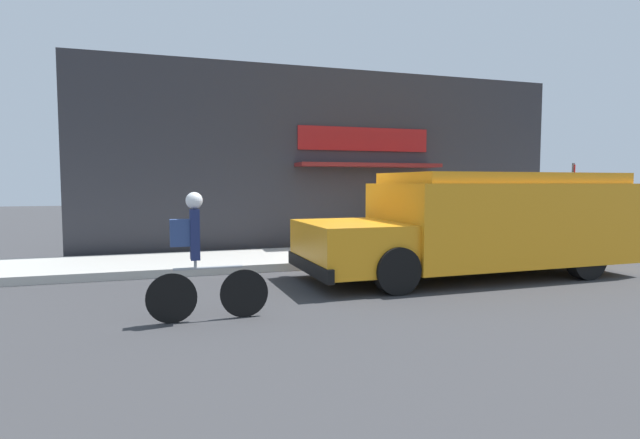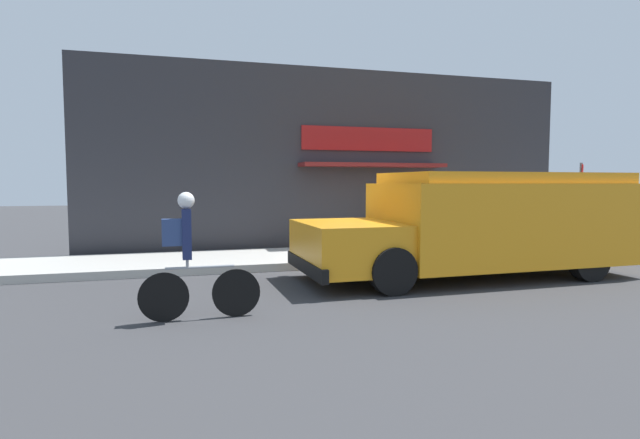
{
  "view_description": "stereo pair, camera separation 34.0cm",
  "coord_description": "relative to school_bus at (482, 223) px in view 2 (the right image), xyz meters",
  "views": [
    {
      "loc": [
        -4.59,
        -10.14,
        1.87
      ],
      "look_at": [
        -1.42,
        -0.2,
        1.1
      ],
      "focal_mm": 28.0,
      "sensor_mm": 36.0,
      "label": 1
    },
    {
      "loc": [
        -4.26,
        -10.24,
        1.87
      ],
      "look_at": [
        -1.42,
        -0.2,
        1.1
      ],
      "focal_mm": 28.0,
      "sensor_mm": 36.0,
      "label": 2
    }
  ],
  "objects": [
    {
      "name": "ground_plane",
      "position": [
        -1.54,
        1.59,
        -1.08
      ],
      "size": [
        70.0,
        70.0,
        0.0
      ],
      "primitive_type": "plane",
      "color": "#38383A"
    },
    {
      "name": "sidewalk",
      "position": [
        -1.54,
        2.85,
        -0.99
      ],
      "size": [
        28.0,
        2.51,
        0.17
      ],
      "color": "#ADAAA3",
      "rests_on": "ground_plane"
    },
    {
      "name": "storefront",
      "position": [
        -1.51,
        4.46,
        1.41
      ],
      "size": [
        13.63,
        0.95,
        4.96
      ],
      "color": "#2D2D33",
      "rests_on": "ground_plane"
    },
    {
      "name": "school_bus",
      "position": [
        0.0,
        0.0,
        0.0
      ],
      "size": [
        6.66,
        2.89,
        2.06
      ],
      "rotation": [
        0.0,
        0.0,
        0.02
      ],
      "color": "orange",
      "rests_on": "ground_plane"
    },
    {
      "name": "cyclist",
      "position": [
        -5.66,
        -1.72,
        -0.22
      ],
      "size": [
        1.64,
        0.22,
        1.75
      ],
      "rotation": [
        0.0,
        0.0,
        0.01
      ],
      "color": "black",
      "rests_on": "ground_plane"
    },
    {
      "name": "stop_sign_post",
      "position": [
        4.45,
        2.17,
        0.59
      ],
      "size": [
        0.45,
        0.45,
        2.23
      ],
      "color": "slate",
      "rests_on": "sidewalk"
    },
    {
      "name": "trash_bin",
      "position": [
        -0.63,
        3.45,
        -0.52
      ],
      "size": [
        0.58,
        0.58,
        0.77
      ],
      "color": "#2D5138",
      "rests_on": "sidewalk"
    }
  ]
}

